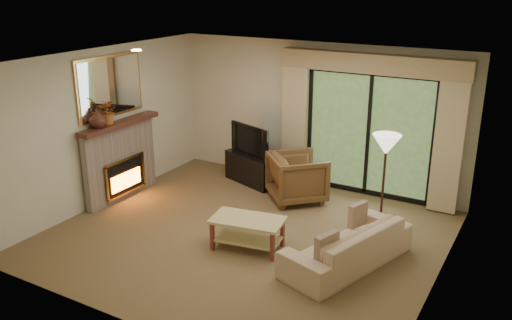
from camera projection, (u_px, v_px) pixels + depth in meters
The scene contains 22 objects.
floor at pixel (246, 235), 8.11m from camera, with size 5.50×5.50×0.00m, color brown.
ceiling at pixel (245, 61), 7.26m from camera, with size 5.50×5.50×0.00m, color silver.
wall_back at pixel (317, 115), 9.74m from camera, with size 5.00×5.00×0.00m, color beige.
wall_front at pixel (122, 218), 5.64m from camera, with size 5.00×5.00×0.00m, color beige.
wall_left at pixel (103, 127), 8.98m from camera, with size 5.00×5.00×0.00m, color beige.
wall_right at pixel (445, 189), 6.39m from camera, with size 5.00×5.00×0.00m, color beige.
fireplace at pixel (120, 160), 9.29m from camera, with size 0.24×1.70×1.37m, color gray, non-canonical shape.
mirror at pixel (110, 86), 8.92m from camera, with size 0.07×1.45×1.02m, color #C48E48, non-canonical shape.
sliding_door at pixel (369, 134), 9.29m from camera, with size 2.26×0.10×2.16m, color black, non-canonical shape.
curtain_left at pixel (295, 120), 9.80m from camera, with size 0.45×0.18×2.35m, color tan.
curtain_right at pixel (449, 142), 8.53m from camera, with size 0.45×0.18×2.35m, color tan.
cornice at pixel (372, 64), 8.82m from camera, with size 3.20×0.24×0.32m, color tan.
media_console at pixel (254, 168), 10.09m from camera, with size 1.10×0.50×0.55m, color black.
tv at pixel (254, 139), 9.91m from camera, with size 0.99×0.13×0.57m, color black.
armchair at pixel (297, 178), 9.24m from camera, with size 0.88×0.90×0.82m, color brown.
sofa at pixel (347, 245), 7.21m from camera, with size 1.97×0.77×0.57m, color tan.
pillow_near at pixel (327, 247), 6.71m from camera, with size 0.10×0.37×0.37m, color #4C2B20.
pillow_far at pixel (358, 215), 7.65m from camera, with size 0.09×0.34×0.34m, color #4C2B20.
coffee_table at pixel (248, 233), 7.66m from camera, with size 1.01×0.56×0.46m, color tan, non-canonical shape.
floor_lamp at pixel (383, 185), 7.94m from camera, with size 0.41×0.41×1.54m, color beige, non-canonical shape.
vase at pixel (98, 118), 8.64m from camera, with size 0.28×0.28×0.30m, color #472219.
branches at pixel (108, 111), 8.81m from camera, with size 0.38×0.33×0.43m, color #A65E25.
Camera 1 is at (3.76, -6.26, 3.70)m, focal length 38.00 mm.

